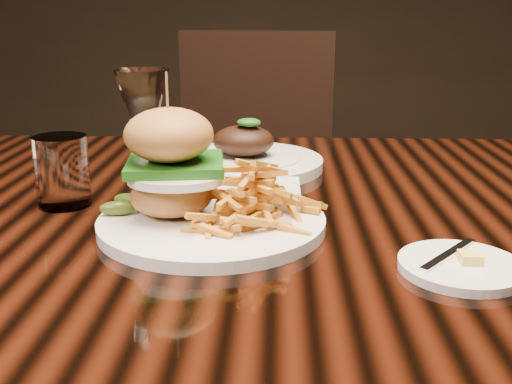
{
  "coord_description": "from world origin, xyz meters",
  "views": [
    {
      "loc": [
        0.0,
        -0.8,
        1.01
      ],
      "look_at": [
        -0.02,
        -0.14,
        0.81
      ],
      "focal_mm": 42.0,
      "sensor_mm": 36.0,
      "label": 1
    }
  ],
  "objects_px": {
    "burger_plate": "(208,189)",
    "chair_far": "(251,177)",
    "dining_table": "(273,254)",
    "wine_glass": "(144,109)",
    "far_dish": "(244,159)"
  },
  "relations": [
    {
      "from": "far_dish",
      "to": "burger_plate",
      "type": "bearing_deg",
      "value": -95.19
    },
    {
      "from": "chair_far",
      "to": "wine_glass",
      "type": "bearing_deg",
      "value": -89.98
    },
    {
      "from": "dining_table",
      "to": "burger_plate",
      "type": "bearing_deg",
      "value": -127.96
    },
    {
      "from": "burger_plate",
      "to": "chair_far",
      "type": "distance_m",
      "value": 1.03
    },
    {
      "from": "burger_plate",
      "to": "wine_glass",
      "type": "height_order",
      "value": "burger_plate"
    },
    {
      "from": "dining_table",
      "to": "wine_glass",
      "type": "bearing_deg",
      "value": -166.25
    },
    {
      "from": "dining_table",
      "to": "wine_glass",
      "type": "height_order",
      "value": "wine_glass"
    },
    {
      "from": "dining_table",
      "to": "burger_plate",
      "type": "xyz_separation_m",
      "value": [
        -0.08,
        -0.1,
        0.13
      ]
    },
    {
      "from": "burger_plate",
      "to": "wine_glass",
      "type": "xyz_separation_m",
      "value": [
        -0.09,
        0.06,
        0.09
      ]
    },
    {
      "from": "burger_plate",
      "to": "far_dish",
      "type": "bearing_deg",
      "value": 89.86
    },
    {
      "from": "burger_plate",
      "to": "chair_far",
      "type": "relative_size",
      "value": 0.3
    },
    {
      "from": "chair_far",
      "to": "far_dish",
      "type": "bearing_deg",
      "value": -82.56
    },
    {
      "from": "far_dish",
      "to": "chair_far",
      "type": "distance_m",
      "value": 0.74
    },
    {
      "from": "dining_table",
      "to": "far_dish",
      "type": "xyz_separation_m",
      "value": [
        -0.05,
        0.19,
        0.09
      ]
    },
    {
      "from": "burger_plate",
      "to": "wine_glass",
      "type": "distance_m",
      "value": 0.14
    }
  ]
}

